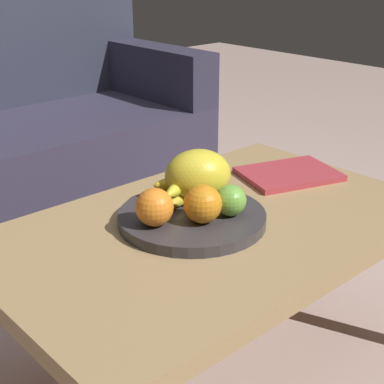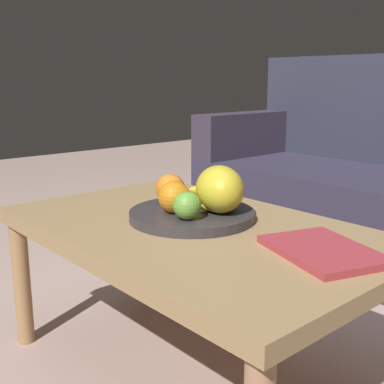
{
  "view_description": "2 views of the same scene",
  "coord_description": "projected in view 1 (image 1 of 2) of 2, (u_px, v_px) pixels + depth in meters",
  "views": [
    {
      "loc": [
        -0.82,
        -0.83,
        0.99
      ],
      "look_at": [
        -0.04,
        0.03,
        0.5
      ],
      "focal_mm": 53.76,
      "sensor_mm": 36.0,
      "label": 1
    },
    {
      "loc": [
        0.91,
        -0.8,
        0.79
      ],
      "look_at": [
        -0.04,
        0.03,
        0.5
      ],
      "focal_mm": 46.25,
      "sensor_mm": 36.0,
      "label": 2
    }
  ],
  "objects": [
    {
      "name": "coffee_table",
      "position": [
        213.0,
        241.0,
        1.32
      ],
      "size": [
        1.01,
        0.63,
        0.43
      ],
      "color": "#A48456",
      "rests_on": "ground_plane"
    },
    {
      "name": "ground_plane",
      "position": [
        211.0,
        372.0,
        1.46
      ],
      "size": [
        8.0,
        8.0,
        0.0
      ],
      "primitive_type": "plane",
      "color": "#B89B90"
    },
    {
      "name": "orange_left",
      "position": [
        203.0,
        204.0,
        1.22
      ],
      "size": [
        0.08,
        0.08,
        0.08
      ],
      "primitive_type": "sphere",
      "color": "orange",
      "rests_on": "fruit_bowl"
    },
    {
      "name": "fruit_bowl",
      "position": [
        192.0,
        218.0,
        1.29
      ],
      "size": [
        0.33,
        0.33,
        0.03
      ],
      "primitive_type": "cylinder",
      "color": "#373237",
      "rests_on": "coffee_table"
    },
    {
      "name": "melon_large_front",
      "position": [
        198.0,
        175.0,
        1.33
      ],
      "size": [
        0.19,
        0.18,
        0.12
      ],
      "primitive_type": "ellipsoid",
      "rotation": [
        0.0,
        0.0,
        -0.47
      ],
      "color": "yellow",
      "rests_on": "fruit_bowl"
    },
    {
      "name": "magazine",
      "position": [
        289.0,
        174.0,
        1.55
      ],
      "size": [
        0.29,
        0.25,
        0.02
      ],
      "primitive_type": "cube",
      "rotation": [
        0.0,
        0.0,
        -0.33
      ],
      "color": "#B33841",
      "rests_on": "coffee_table"
    },
    {
      "name": "banana_bunch",
      "position": [
        183.0,
        190.0,
        1.33
      ],
      "size": [
        0.17,
        0.15,
        0.06
      ],
      "color": "yellow",
      "rests_on": "fruit_bowl"
    },
    {
      "name": "apple_front",
      "position": [
        230.0,
        200.0,
        1.26
      ],
      "size": [
        0.07,
        0.07,
        0.07
      ],
      "primitive_type": "sphere",
      "color": "#6EAF3E",
      "rests_on": "fruit_bowl"
    },
    {
      "name": "orange_front",
      "position": [
        154.0,
        207.0,
        1.21
      ],
      "size": [
        0.08,
        0.08,
        0.08
      ],
      "primitive_type": "sphere",
      "color": "orange",
      "rests_on": "fruit_bowl"
    }
  ]
}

